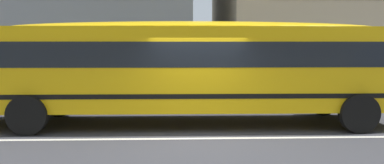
% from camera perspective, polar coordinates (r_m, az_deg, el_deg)
% --- Properties ---
extents(ground_plane, '(400.00, 400.00, 0.00)m').
position_cam_1_polar(ground_plane, '(9.54, 1.08, -8.46)').
color(ground_plane, '#38383D').
extents(sidewalk_far, '(120.00, 3.00, 0.01)m').
position_cam_1_polar(sidewalk_far, '(17.65, -0.38, -1.94)').
color(sidewalk_far, gray).
rests_on(sidewalk_far, ground_plane).
extents(lane_centreline, '(110.00, 0.16, 0.01)m').
position_cam_1_polar(lane_centreline, '(9.54, 1.08, -8.45)').
color(lane_centreline, silver).
rests_on(lane_centreline, ground_plane).
extents(school_bus, '(13.35, 3.20, 2.98)m').
position_cam_1_polar(school_bus, '(11.08, -1.09, 2.76)').
color(school_bus, yellow).
rests_on(school_bus, ground_plane).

